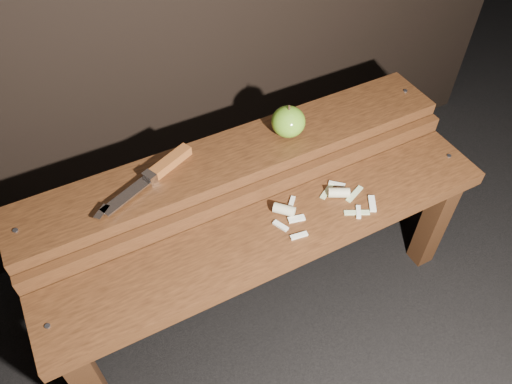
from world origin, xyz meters
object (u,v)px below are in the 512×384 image
bench_front_tier (278,248)px  knife (160,170)px  bench_rear_tier (238,175)px  apple (288,122)px

bench_front_tier → knife: size_ratio=4.17×
bench_rear_tier → apple: 0.20m
apple → knife: bearing=177.1°
bench_rear_tier → apple: (0.15, 0.00, 0.13)m
bench_front_tier → apple: (0.15, 0.23, 0.19)m
bench_front_tier → apple: size_ratio=12.69×
knife → bench_front_tier: bearing=-50.7°
bench_front_tier → bench_rear_tier: (0.00, 0.23, 0.06)m
bench_front_tier → bench_rear_tier: bench_rear_tier is taller
bench_front_tier → bench_rear_tier: bearing=90.0°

